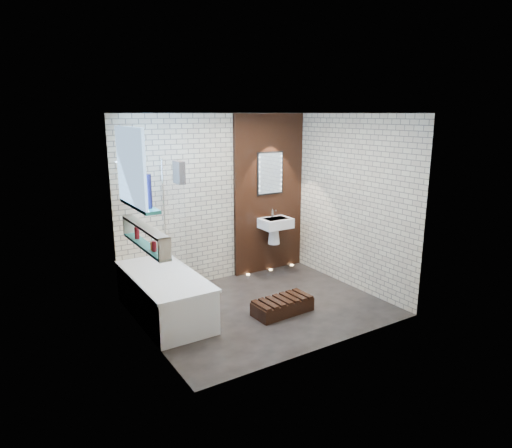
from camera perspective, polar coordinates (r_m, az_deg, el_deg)
ground at (r=6.31m, az=0.73°, el=-10.48°), size 3.20×3.20×0.00m
room_shell at (r=5.89m, az=0.77°, el=1.12°), size 3.24×3.20×2.60m
walnut_panel at (r=7.44m, az=1.63°, el=3.80°), size 1.30×0.06×2.60m
clerestory_window at (r=5.45m, az=-15.37°, el=6.01°), size 0.18×1.00×0.94m
display_niche at (r=5.41m, az=-13.88°, el=-1.54°), size 0.14×1.30×0.26m
bathtub at (r=6.06m, az=-11.53°, el=-8.81°), size 0.79×1.74×0.70m
bath_screen at (r=6.28m, az=-10.36°, el=1.51°), size 0.01×0.78×1.40m
towel at (r=5.97m, az=-9.72°, el=6.45°), size 0.09×0.23×0.30m
shower_head at (r=6.09m, az=-14.66°, el=7.77°), size 0.18×0.18×0.02m
washbasin at (r=7.39m, az=2.45°, el=-0.33°), size 0.50×0.36×0.58m
led_mirror at (r=7.36m, az=1.82°, el=6.44°), size 0.50×0.02×0.70m
walnut_step at (r=6.11m, az=3.37°, el=-10.40°), size 0.83×0.40×0.18m
niche_bottles at (r=5.43m, az=-13.89°, el=-1.89°), size 0.06×0.67×0.15m
sill_vases at (r=5.42m, az=-14.25°, el=3.66°), size 0.17×0.49×0.39m
floor_uplights at (r=7.72m, az=1.86°, el=-5.78°), size 0.96×0.06×0.01m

